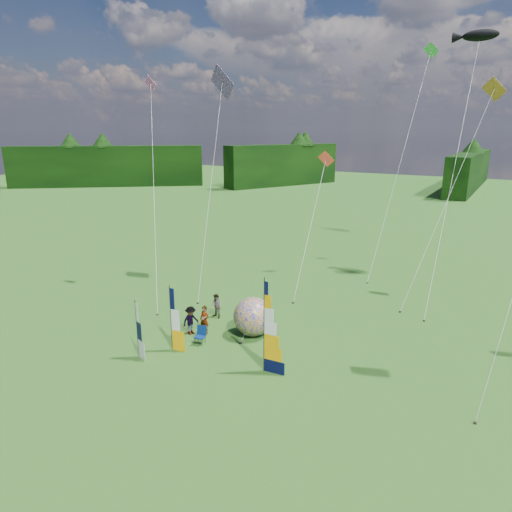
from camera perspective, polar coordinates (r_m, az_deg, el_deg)
The scene contains 17 objects.
ground at distance 21.82m, azimuth -3.23°, elevation -16.95°, with size 220.00×220.00×0.00m, color #34551D.
treeline_ring at distance 19.95m, azimuth -3.40°, elevation -7.22°, with size 210.00×210.00×8.00m, color #133408, non-canonical shape.
feather_banner_main at distance 22.58m, azimuth 1.01°, elevation -8.88°, with size 1.29×0.10×4.75m, color black, non-canonical shape.
side_banner_left at distance 25.29m, azimuth -10.58°, elevation -7.79°, with size 1.00×0.10×3.60m, color #F09E03, non-canonical shape.
side_banner_far at distance 25.05m, azimuth -14.64°, elevation -8.93°, with size 0.92×0.10×3.09m, color white, non-canonical shape.
bol_inflatable at distance 26.88m, azimuth -0.39°, elevation -7.58°, with size 2.30×2.30×2.30m, color #0C189B.
spectator_a at distance 27.34m, azimuth -6.45°, elevation -7.93°, with size 0.63×0.41×1.72m, color #66594C.
spectator_b at distance 29.44m, azimuth -4.97°, elevation -6.27°, with size 0.77×0.38×1.58m, color #66594C.
spectator_c at distance 27.34m, azimuth -8.15°, elevation -7.98°, with size 1.12×0.41×1.73m, color #66594C.
spectator_d at distance 27.49m, azimuth -1.41°, elevation -7.84°, with size 0.93×0.38×1.59m, color #66594C.
camp_chair at distance 26.21m, azimuth -7.02°, elevation -9.84°, with size 0.60×0.60×1.04m, color #061F50, non-canonical shape.
kite_whale at distance 35.40m, azimuth 23.76°, elevation 11.70°, with size 3.31×16.53×20.23m, color black, non-canonical shape.
kite_rainbow_delta at distance 33.63m, azimuth -5.74°, elevation 10.34°, with size 6.91×11.53×17.38m, color #CC4C2B, non-canonical shape.
small_kite_red at distance 34.56m, azimuth 6.90°, elevation 4.68°, with size 3.60×10.63×10.51m, color #F04731, non-canonical shape.
small_kite_orange at distance 33.13m, azimuth 22.93°, elevation 7.60°, with size 6.00×9.74×15.64m, color orange, non-canonical shape.
small_kite_pink at distance 32.42m, azimuth -12.69°, elevation 8.56°, with size 6.98×7.99×15.94m, color #E359B2, non-canonical shape.
small_kite_green at distance 39.96m, azimuth 17.68°, elevation 11.89°, with size 3.30×12.37×19.29m, color green, non-canonical shape.
Camera 1 is at (10.35, -15.21, 11.73)m, focal length 32.00 mm.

